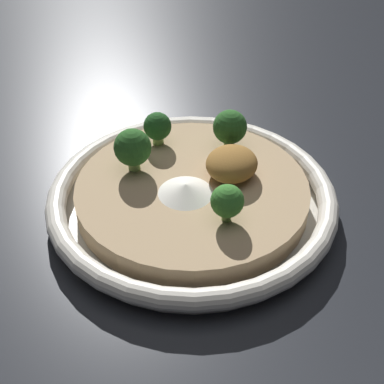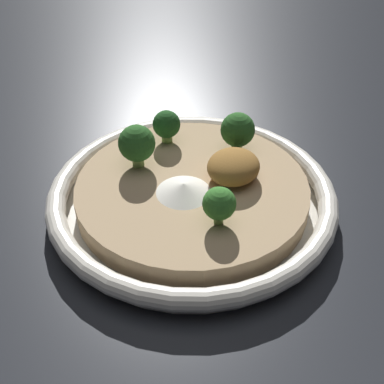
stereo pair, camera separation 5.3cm
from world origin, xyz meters
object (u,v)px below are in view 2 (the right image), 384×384
object	(u,v)px
risotto_bowl	(192,195)
broccoli_back	(139,142)
broccoli_front_right	(238,130)
broccoli_back_right	(167,125)
broccoli_front_left	(219,204)

from	to	relation	value
risotto_bowl	broccoli_back	xyz separation A→B (m)	(0.00, 0.07, 0.04)
broccoli_front_right	broccoli_back	xyz separation A→B (m)	(-0.08, 0.08, 0.00)
risotto_bowl	broccoli_back_right	bearing A→B (deg)	48.91
broccoli_front_right	broccoli_back_right	bearing A→B (deg)	105.41
broccoli_front_right	broccoli_front_left	bearing A→B (deg)	-162.85
broccoli_front_left	broccoli_back_right	distance (m)	0.16
broccoli_front_right	risotto_bowl	bearing A→B (deg)	169.57
broccoli_front_right	broccoli_back	world-z (taller)	broccoli_back
risotto_bowl	broccoli_front_left	xyz separation A→B (m)	(-0.04, -0.05, 0.04)
risotto_bowl	broccoli_back	size ratio (longest dim) A/B	6.37
risotto_bowl	broccoli_back_right	distance (m)	0.10
broccoli_front_left	risotto_bowl	bearing A→B (deg)	51.40
broccoli_front_left	broccoli_front_right	bearing A→B (deg)	17.15
risotto_bowl	broccoli_front_right	bearing A→B (deg)	-10.43
risotto_bowl	broccoli_back	world-z (taller)	broccoli_back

